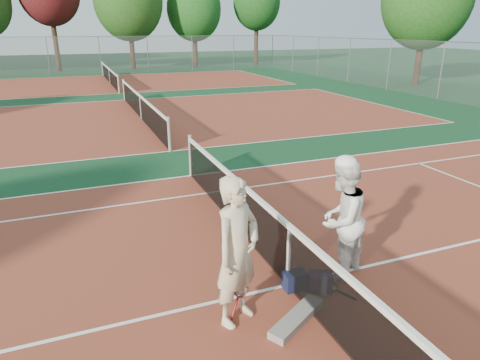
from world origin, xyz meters
name	(u,v)px	position (x,y,z in m)	size (l,w,h in m)	color
ground	(287,285)	(0.00, 0.00, 0.00)	(130.00, 130.00, 0.00)	#0E361D
court_main	(287,285)	(0.00, 0.00, 0.00)	(23.77, 10.97, 0.01)	brown
court_far_a	(142,119)	(0.00, 13.50, 0.00)	(23.77, 10.97, 0.01)	brown
court_far_b	(110,83)	(0.00, 27.00, 0.00)	(23.77, 10.97, 0.01)	brown
net_main	(289,256)	(0.00, 0.00, 0.51)	(0.10, 10.98, 1.02)	black
net_far_a	(141,107)	(0.00, 13.50, 0.51)	(0.10, 10.98, 1.02)	black
net_far_b	(109,76)	(0.00, 27.00, 0.51)	(0.10, 10.98, 1.02)	black
fence_back	(100,55)	(0.00, 34.00, 1.50)	(32.00, 0.06, 3.00)	slate
player_a	(237,252)	(-0.99, -0.45, 1.01)	(0.74, 0.48, 2.02)	beige
player_b	(341,219)	(0.88, 0.01, 0.95)	(0.92, 0.72, 1.90)	white
racket_red	(241,297)	(-0.91, -0.38, 0.28)	(0.29, 0.27, 0.55)	maroon
racket_black_held	(349,250)	(1.19, 0.15, 0.29)	(0.18, 0.27, 0.59)	black
racket_spare	(329,287)	(0.56, -0.28, 0.01)	(0.60, 0.27, 0.03)	black
sports_bag_navy	(295,281)	(0.06, -0.11, 0.14)	(0.34, 0.23, 0.27)	black
sports_bag_purple	(320,282)	(0.39, -0.29, 0.14)	(0.35, 0.24, 0.28)	black
net_cover_canvas	(297,318)	(-0.28, -0.81, 0.05)	(1.04, 0.24, 0.11)	slate
water_bottle	(324,286)	(0.38, -0.41, 0.15)	(0.09, 0.09, 0.30)	#C5E2FA
tree_back_3	(128,1)	(3.10, 36.92, 5.94)	(6.07, 6.07, 9.44)	#382314
tree_back_4	(194,9)	(9.38, 37.84, 5.35)	(5.21, 5.21, 8.36)	#382314
tree_back_5	(257,3)	(16.09, 38.16, 6.08)	(4.78, 4.78, 8.86)	#382314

